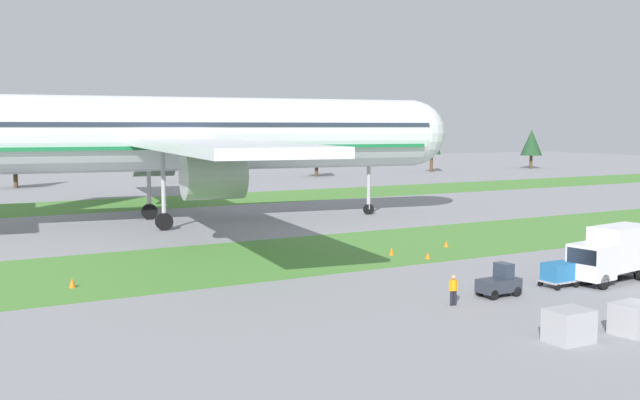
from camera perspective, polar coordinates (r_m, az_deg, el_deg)
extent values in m
cube|color=#4C8438|center=(61.14, 2.63, -3.78)|extent=(320.00, 16.44, 0.01)
cube|color=#4C8438|center=(101.65, -10.97, -0.11)|extent=(320.00, 16.44, 0.01)
cylinder|color=silver|center=(78.18, -9.61, 5.05)|extent=(51.78, 14.55, 7.59)
sphere|color=silver|center=(87.23, 7.14, 5.13)|extent=(7.44, 7.44, 7.44)
cube|color=#19703D|center=(78.20, -9.59, 4.07)|extent=(50.56, 14.53, 0.36)
cube|color=#283342|center=(78.89, -7.39, 5.77)|extent=(45.60, 13.76, 0.44)
cube|color=silver|center=(98.32, -13.96, 4.62)|extent=(12.76, 35.15, 0.68)
cylinder|color=#A3A3A8|center=(93.47, -12.76, 3.07)|extent=(5.52, 4.82, 4.18)
cube|color=silver|center=(57.05, -8.24, 4.12)|extent=(12.76, 35.15, 0.68)
cylinder|color=#A3A3A8|center=(62.45, -8.22, 1.95)|extent=(5.52, 4.82, 4.18)
cylinder|color=#A3A3A8|center=(84.84, 3.77, 1.83)|extent=(0.44, 0.44, 7.56)
cylinder|color=black|center=(85.18, 3.75, -0.71)|extent=(1.25, 0.58, 1.20)
cylinder|color=#A3A3A8|center=(82.10, -13.04, 1.65)|extent=(0.44, 0.44, 7.31)
cylinder|color=black|center=(82.43, -12.98, -0.88)|extent=(1.77, 0.82, 1.70)
cylinder|color=#A3A3A8|center=(73.13, -11.96, 1.21)|extent=(0.44, 0.44, 7.31)
cylinder|color=black|center=(73.49, -11.90, -1.64)|extent=(1.77, 0.82, 1.70)
cube|color=#2D333D|center=(45.34, 13.58, -6.38)|extent=(2.62, 1.35, 0.77)
cube|color=#283342|center=(45.45, 13.96, -5.28)|extent=(0.72, 1.10, 0.90)
cylinder|color=black|center=(44.42, 13.21, -7.13)|extent=(0.60, 0.21, 0.60)
cylinder|color=black|center=(45.20, 12.24, -6.88)|extent=(0.60, 0.21, 0.60)
cylinder|color=black|center=(45.67, 14.87, -6.81)|extent=(0.60, 0.21, 0.60)
cylinder|color=black|center=(46.43, 13.90, -6.59)|extent=(0.60, 0.21, 0.60)
cube|color=#A3A3A8|center=(49.03, 17.87, -5.93)|extent=(2.23, 1.54, 0.10)
cube|color=#23669E|center=(48.92, 17.89, -5.24)|extent=(1.96, 1.36, 1.10)
cylinder|color=black|center=(48.01, 17.82, -6.41)|extent=(0.40, 0.13, 0.40)
cylinder|color=black|center=(48.91, 16.60, -6.16)|extent=(0.40, 0.13, 0.40)
cylinder|color=black|center=(49.25, 19.12, -6.15)|extent=(0.40, 0.13, 0.40)
cylinder|color=black|center=(50.13, 17.91, -5.91)|extent=(0.40, 0.13, 0.40)
cube|color=#A3A3A8|center=(51.21, 20.04, -5.51)|extent=(2.23, 1.54, 0.10)
cube|color=#23669E|center=(51.10, 20.06, -4.85)|extent=(1.96, 1.36, 1.10)
cylinder|color=black|center=(50.18, 20.03, -5.97)|extent=(0.40, 0.13, 0.40)
cylinder|color=black|center=(51.05, 18.83, -5.74)|extent=(0.40, 0.13, 0.40)
cylinder|color=black|center=(51.47, 21.22, -5.72)|extent=(0.40, 0.13, 0.40)
cylinder|color=black|center=(52.31, 20.03, -5.50)|extent=(0.40, 0.13, 0.40)
cube|color=#A3A3A8|center=(53.45, 22.02, -5.12)|extent=(2.23, 1.54, 0.10)
cube|color=#23669E|center=(53.35, 22.04, -4.49)|extent=(1.96, 1.36, 1.10)
cylinder|color=black|center=(52.42, 22.05, -5.55)|extent=(0.40, 0.13, 0.40)
cylinder|color=black|center=(53.25, 20.87, -5.34)|extent=(0.40, 0.13, 0.40)
cylinder|color=black|center=(53.75, 23.14, -5.33)|extent=(0.40, 0.13, 0.40)
cylinder|color=black|center=(54.55, 21.97, -5.12)|extent=(0.40, 0.13, 0.40)
cube|color=silver|center=(49.65, 20.16, -4.47)|extent=(2.49, 2.57, 2.20)
cube|color=#283342|center=(48.70, 19.50, -4.12)|extent=(0.36, 2.06, 0.97)
cube|color=silver|center=(52.38, 22.16, -3.37)|extent=(4.77, 2.88, 2.80)
cylinder|color=black|center=(49.15, 20.96, -5.91)|extent=(0.99, 0.43, 0.96)
cylinder|color=black|center=(50.20, 19.01, -5.60)|extent=(0.99, 0.43, 0.96)
cylinder|color=black|center=(53.93, 21.67, -4.93)|extent=(0.99, 0.43, 0.96)
cylinder|color=black|center=(54.88, 22.27, -4.78)|extent=(0.99, 0.43, 0.96)
cylinder|color=black|center=(42.58, 10.09, -7.44)|extent=(0.18, 0.18, 0.85)
cylinder|color=black|center=(42.70, 10.34, -7.41)|extent=(0.18, 0.18, 0.85)
cylinder|color=orange|center=(42.48, 10.23, -6.46)|extent=(0.36, 0.36, 0.62)
sphere|color=tan|center=(42.39, 10.24, -5.85)|extent=(0.24, 0.24, 0.24)
cylinder|color=orange|center=(42.37, 9.97, -6.53)|extent=(0.10, 0.10, 0.58)
cylinder|color=orange|center=(42.61, 10.49, -6.47)|extent=(0.10, 0.10, 0.58)
cylinder|color=black|center=(63.67, 20.62, -3.38)|extent=(0.18, 0.18, 0.85)
cylinder|color=black|center=(63.80, 20.78, -3.36)|extent=(0.18, 0.18, 0.85)
cylinder|color=orange|center=(63.63, 20.73, -2.72)|extent=(0.36, 0.36, 0.62)
sphere|color=tan|center=(63.56, 20.74, -2.31)|extent=(0.24, 0.24, 0.24)
cylinder|color=orange|center=(63.49, 20.56, -2.76)|extent=(0.10, 0.10, 0.58)
cylinder|color=orange|center=(63.77, 20.89, -2.73)|extent=(0.10, 0.10, 0.58)
cube|color=#A3A3A8|center=(36.86, 18.60, -9.15)|extent=(2.05, 1.66, 1.56)
cube|color=#A3A3A8|center=(39.38, 22.98, -8.39)|extent=(2.17, 1.81, 1.52)
cone|color=orange|center=(62.99, 9.68, -3.34)|extent=(0.44, 0.44, 0.52)
cone|color=orange|center=(57.15, 8.29, -4.26)|extent=(0.44, 0.44, 0.47)
cone|color=orange|center=(49.04, -18.53, -6.05)|extent=(0.44, 0.44, 0.63)
cone|color=orange|center=(58.43, 5.53, -3.94)|extent=(0.44, 0.44, 0.61)
cylinder|color=#4C3823|center=(131.66, -22.37, 1.45)|extent=(0.70, 0.70, 2.71)
cone|color=#1E4223|center=(131.43, -22.45, 3.63)|extent=(5.97, 5.97, 7.31)
cylinder|color=#4C3823|center=(138.34, -10.09, 2.01)|extent=(0.70, 0.70, 2.93)
cone|color=#1E4223|center=(138.11, -10.13, 4.43)|extent=(4.38, 4.38, 8.74)
cylinder|color=#4C3823|center=(150.51, -0.27, 2.35)|extent=(0.70, 0.70, 2.76)
cone|color=#1E4223|center=(150.33, -0.27, 3.89)|extent=(5.69, 5.69, 5.31)
cylinder|color=#4C3823|center=(167.41, 8.56, 2.82)|extent=(0.70, 0.70, 3.94)
cone|color=#1E4223|center=(167.24, 8.59, 4.59)|extent=(4.13, 4.13, 6.41)
cylinder|color=#4C3823|center=(186.19, 15.92, 2.83)|extent=(0.70, 0.70, 3.21)
cone|color=#1E4223|center=(186.04, 15.96, 4.27)|extent=(5.16, 5.16, 6.14)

